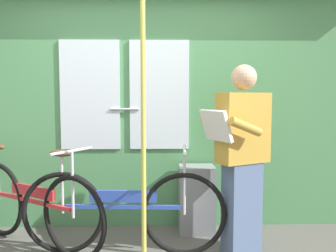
{
  "coord_description": "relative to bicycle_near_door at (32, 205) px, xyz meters",
  "views": [
    {
      "loc": [
        0.14,
        -2.29,
        1.35
      ],
      "look_at": [
        0.23,
        0.89,
        1.08
      ],
      "focal_mm": 37.42,
      "sensor_mm": 36.0,
      "label": 1
    }
  ],
  "objects": [
    {
      "name": "bicycle_near_door",
      "position": [
        0.0,
        0.0,
        0.0
      ],
      "size": [
        1.47,
        0.97,
        0.92
      ],
      "rotation": [
        0.0,
        0.0,
        -0.57
      ],
      "color": "black",
      "rests_on": "ground_plane"
    },
    {
      "name": "train_door_wall",
      "position": [
        0.99,
        0.51,
        0.87
      ],
      "size": [
        4.62,
        0.28,
        2.4
      ],
      "color": "#4C8C56",
      "rests_on": "ground_plane"
    },
    {
      "name": "bicycle_leaning_behind",
      "position": [
        0.82,
        -0.19,
        0.0
      ],
      "size": [
        1.75,
        0.44,
        0.93
      ],
      "rotation": [
        0.0,
        0.0,
        -0.06
      ],
      "color": "black",
      "rests_on": "ground_plane"
    },
    {
      "name": "passenger_reading_newspaper",
      "position": [
        1.84,
        -0.17,
        0.47
      ],
      "size": [
        0.62,
        0.56,
        1.62
      ],
      "rotation": [
        0.0,
        0.0,
        3.59
      ],
      "color": "slate",
      "rests_on": "ground_plane"
    },
    {
      "name": "handrail_pole",
      "position": [
        1.02,
        -0.57,
        0.8
      ],
      "size": [
        0.04,
        0.04,
        2.36
      ],
      "primitive_type": "cylinder",
      "color": "#C6C14C",
      "rests_on": "ground_plane"
    },
    {
      "name": "trash_bin_by_wall",
      "position": [
        1.51,
        0.29,
        -0.05
      ],
      "size": [
        0.35,
        0.28,
        0.67
      ],
      "primitive_type": "cube",
      "color": "gray",
      "rests_on": "ground_plane"
    }
  ]
}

